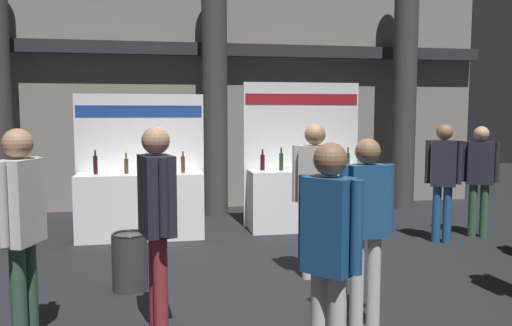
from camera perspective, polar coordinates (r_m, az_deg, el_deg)
ground_plane at (r=6.09m, az=-0.56°, el=-12.79°), size 24.00×24.00×0.00m
hall_colonnade at (r=10.48m, az=-4.97°, el=10.35°), size 11.27×1.24×5.70m
exhibitor_booth_0 at (r=8.17m, az=-12.51°, el=-3.97°), size 1.98×0.66×2.21m
exhibitor_booth_1 at (r=8.63m, az=5.47°, el=-3.24°), size 1.98×0.66×2.42m
trash_bin at (r=5.89m, az=-13.65°, el=-10.42°), size 0.38×0.38×0.63m
visitor_0 at (r=4.59m, az=-24.36°, el=-5.53°), size 0.33×0.52×1.79m
visitor_1 at (r=4.56m, az=-10.80°, el=-5.05°), size 0.34×0.54×1.80m
visitor_2 at (r=4.73m, az=12.01°, el=-5.88°), size 0.52×0.22×1.69m
visitor_3 at (r=5.97m, az=6.43°, el=-2.66°), size 0.48×0.36×1.79m
visitor_6 at (r=8.09m, az=19.83°, el=-1.02°), size 0.46×0.36×1.75m
visitor_7 at (r=8.66m, az=23.32°, el=-0.90°), size 0.49×0.36×1.71m
visitor_8 at (r=3.61m, az=8.01°, el=-9.04°), size 0.38×0.41×1.72m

